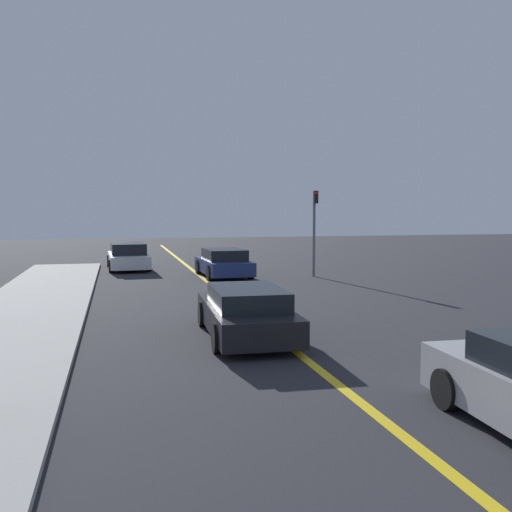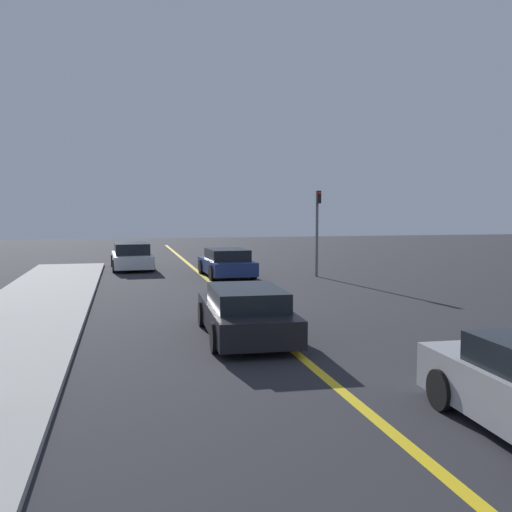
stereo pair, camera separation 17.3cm
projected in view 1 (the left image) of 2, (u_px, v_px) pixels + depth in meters
The scene contains 6 objects.
road_center_line at pixel (232, 301), 18.36m from camera, with size 0.20×60.00×0.01m.
sidewalk_left at pixel (18, 323), 14.59m from camera, with size 3.27×31.20×0.12m.
car_ahead_center at pixel (246, 312), 13.15m from camera, with size 2.01×4.51×1.18m.
car_far_distant at pixel (224, 263), 25.05m from camera, with size 2.10×4.19×1.23m.
car_parked_left_lot at pixel (128, 257), 28.25m from camera, with size 2.10×4.74×1.31m.
traffic_light at pixel (315, 224), 24.94m from camera, with size 0.18×0.40×3.77m.
Camera 1 is at (-3.59, 0.15, 2.95)m, focal length 40.00 mm.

